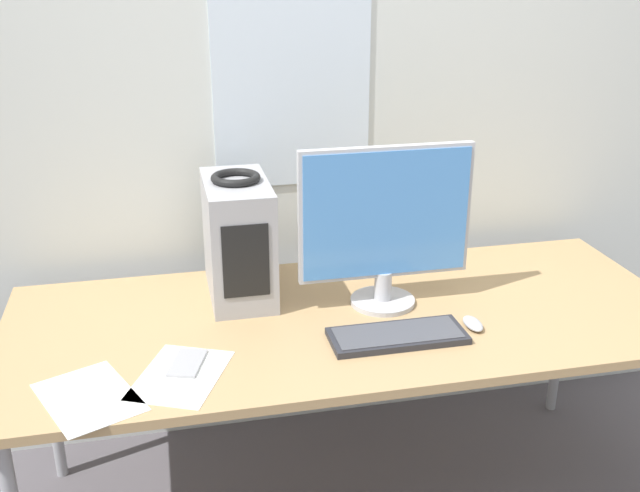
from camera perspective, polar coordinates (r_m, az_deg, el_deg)
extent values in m
cube|color=silver|center=(2.70, -0.74, 12.18)|extent=(8.00, 0.06, 2.70)
cube|color=silver|center=(2.63, -2.21, 17.62)|extent=(0.56, 0.01, 1.22)
cube|color=tan|center=(2.37, 2.23, -5.54)|extent=(2.13, 0.89, 0.03)
cylinder|color=#99999E|center=(2.83, -19.87, -10.44)|extent=(0.04, 0.04, 0.70)
cylinder|color=#99999E|center=(3.19, 17.82, -6.41)|extent=(0.04, 0.04, 0.70)
cube|color=#9E9EA3|center=(2.44, -6.24, 0.55)|extent=(0.20, 0.38, 0.39)
cube|color=black|center=(2.26, -5.67, -1.17)|extent=(0.14, 0.00, 0.23)
torus|color=black|center=(2.37, -6.45, 5.20)|extent=(0.16, 0.16, 0.02)
cylinder|color=#B7B7BC|center=(2.44, 4.78, -4.19)|extent=(0.21, 0.21, 0.02)
cylinder|color=#B7B7BC|center=(2.41, 4.82, -3.01)|extent=(0.06, 0.06, 0.09)
cube|color=#B7B7BC|center=(2.32, 5.01, 2.53)|extent=(0.55, 0.03, 0.42)
cube|color=#4C8CD8|center=(2.31, 5.13, 2.41)|extent=(0.53, 0.00, 0.40)
cube|color=#28282D|center=(2.22, 5.92, -6.84)|extent=(0.40, 0.16, 0.02)
cube|color=#47474C|center=(2.22, 5.93, -6.58)|extent=(0.37, 0.14, 0.00)
ellipsoid|color=#B2B2B7|center=(2.32, 11.57, -5.81)|extent=(0.05, 0.10, 0.02)
cube|color=#99999E|center=(2.12, -10.07, -8.78)|extent=(0.12, 0.16, 0.01)
cube|color=white|center=(2.04, -17.20, -10.95)|extent=(0.31, 0.36, 0.00)
cube|color=white|center=(2.08, -10.56, -9.65)|extent=(0.31, 0.36, 0.00)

